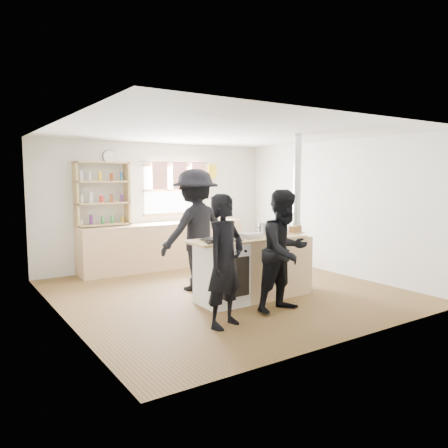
{
  "coord_description": "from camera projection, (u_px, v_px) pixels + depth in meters",
  "views": [
    {
      "loc": [
        -3.79,
        -5.66,
        1.83
      ],
      "look_at": [
        -0.11,
        -0.1,
        1.1
      ],
      "focal_mm": 35.0,
      "sensor_mm": 36.0,
      "label": 1
    }
  ],
  "objects": [
    {
      "name": "ground",
      "position": [
        226.0,
        292.0,
        6.97
      ],
      "size": [
        5.0,
        5.0,
        0.01
      ],
      "primitive_type": "cube",
      "color": "brown",
      "rests_on": "ground"
    },
    {
      "name": "back_counter",
      "position": [
        165.0,
        245.0,
        8.76
      ],
      "size": [
        3.4,
        0.55,
        0.9
      ],
      "primitive_type": "cube",
      "color": "#DAB283",
      "rests_on": "ground"
    },
    {
      "name": "shelving_unit",
      "position": [
        102.0,
        194.0,
        8.09
      ],
      "size": [
        1.0,
        0.28,
        1.2
      ],
      "color": "tan",
      "rests_on": "back_counter"
    },
    {
      "name": "thermos",
      "position": [
        202.0,
        214.0,
        9.17
      ],
      "size": [
        0.1,
        0.1,
        0.31
      ],
      "primitive_type": "cylinder",
      "color": "silver",
      "rests_on": "back_counter"
    },
    {
      "name": "cooking_island",
      "position": [
        254.0,
        268.0,
        6.54
      ],
      "size": [
        1.97,
        0.64,
        0.93
      ],
      "color": "white",
      "rests_on": "ground"
    },
    {
      "name": "skillet_greens",
      "position": [
        215.0,
        240.0,
        6.02
      ],
      "size": [
        0.45,
        0.45,
        0.05
      ],
      "color": "black",
      "rests_on": "cooking_island"
    },
    {
      "name": "roast_tray",
      "position": [
        250.0,
        235.0,
        6.41
      ],
      "size": [
        0.35,
        0.28,
        0.07
      ],
      "color": "silver",
      "rests_on": "cooking_island"
    },
    {
      "name": "stockpot_stove",
      "position": [
        222.0,
        234.0,
        6.25
      ],
      "size": [
        0.21,
        0.21,
        0.17
      ],
      "color": "#BBBBBE",
      "rests_on": "cooking_island"
    },
    {
      "name": "stockpot_counter",
      "position": [
        267.0,
        228.0,
        6.75
      ],
      "size": [
        0.29,
        0.29,
        0.22
      ],
      "color": "#BBBBBD",
      "rests_on": "cooking_island"
    },
    {
      "name": "bread_board",
      "position": [
        295.0,
        230.0,
        6.9
      ],
      "size": [
        0.32,
        0.27,
        0.12
      ],
      "color": "tan",
      "rests_on": "cooking_island"
    },
    {
      "name": "flue_heater",
      "position": [
        296.0,
        249.0,
        7.09
      ],
      "size": [
        0.35,
        0.35,
        2.5
      ],
      "color": "black",
      "rests_on": "ground"
    },
    {
      "name": "person_near_left",
      "position": [
        225.0,
        261.0,
        5.27
      ],
      "size": [
        0.69,
        0.56,
        1.62
      ],
      "primitive_type": "imported",
      "rotation": [
        0.0,
        0.0,
        0.33
      ],
      "color": "black",
      "rests_on": "ground"
    },
    {
      "name": "person_near_right",
      "position": [
        285.0,
        251.0,
        5.88
      ],
      "size": [
        0.86,
        0.7,
        1.66
      ],
      "primitive_type": "imported",
      "rotation": [
        0.0,
        0.0,
        0.09
      ],
      "color": "black",
      "rests_on": "ground"
    },
    {
      "name": "person_far",
      "position": [
        195.0,
        230.0,
        7.01
      ],
      "size": [
        1.36,
        0.92,
        1.95
      ],
      "primitive_type": "imported",
      "rotation": [
        0.0,
        0.0,
        3.31
      ],
      "color": "black",
      "rests_on": "ground"
    }
  ]
}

